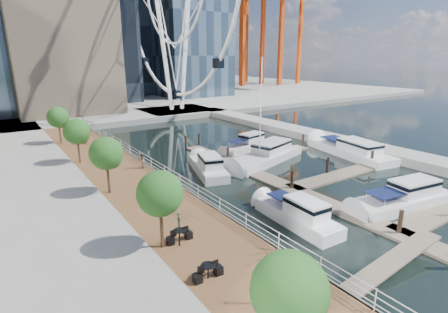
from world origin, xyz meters
name	(u,v)px	position (x,y,z in m)	size (l,w,h in m)	color
ground	(345,235)	(0.00, 0.00, 0.00)	(520.00, 520.00, 0.00)	black
boardwalk	(135,189)	(-9.00, 15.00, 0.50)	(6.00, 60.00, 1.00)	brown
seawall	(166,182)	(-6.00, 15.00, 0.50)	(0.25, 60.00, 1.00)	#595954
land_far	(58,94)	(0.00, 102.00, 0.50)	(200.00, 114.00, 1.00)	gray
breakwater	(317,136)	(20.00, 20.00, 0.50)	(4.00, 60.00, 1.00)	gray
pier	(177,112)	(14.00, 52.00, 0.50)	(14.00, 12.00, 1.00)	gray
railing	(165,171)	(-6.10, 15.00, 1.52)	(0.10, 60.00, 1.05)	white
floating_docks	(313,169)	(7.97, 9.98, 0.49)	(16.00, 34.00, 2.60)	#6D6051
port_cranes	(250,32)	(67.67, 95.67, 20.00)	(40.00, 52.00, 38.00)	#D84C14
street_trees	(106,153)	(-11.40, 14.00, 4.29)	(2.60, 42.60, 4.60)	#3F2B1C
cafe_tables	(239,290)	(-10.40, -2.00, 1.37)	(2.50, 13.70, 0.74)	black
yacht_foreground	(402,207)	(7.62, 0.35, 0.00)	(2.69, 10.05, 2.15)	silver
pedestrian_near	(179,192)	(-7.50, 9.37, 1.74)	(0.54, 0.35, 1.48)	#51536C
pedestrian_mid	(142,161)	(-6.86, 18.55, 1.80)	(0.78, 0.60, 1.60)	#85655C
pedestrian_far	(85,137)	(-9.02, 31.74, 1.95)	(1.11, 0.46, 1.90)	#353B43
moored_yachts	(284,166)	(7.42, 13.58, 0.00)	(22.88, 35.05, 11.50)	silver
cafe_seating	(247,272)	(-9.99, -2.04, 2.20)	(4.22, 11.20, 2.56)	#0F3820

